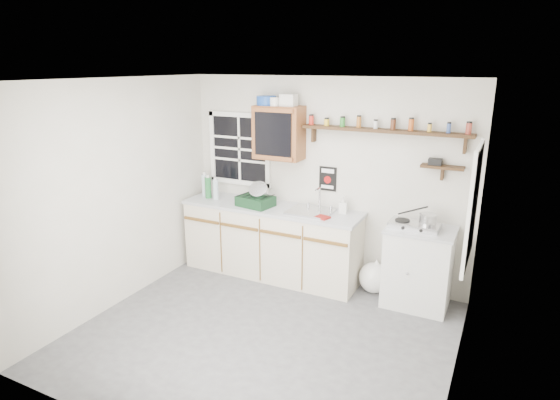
{
  "coord_description": "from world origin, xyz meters",
  "views": [
    {
      "loc": [
        2.01,
        -3.65,
        2.63
      ],
      "look_at": [
        -0.09,
        0.55,
        1.26
      ],
      "focal_mm": 30.0,
      "sensor_mm": 36.0,
      "label": 1
    }
  ],
  "objects_px": {
    "right_cabinet": "(418,267)",
    "hotplate": "(415,225)",
    "main_cabinet": "(271,241)",
    "spice_shelf": "(384,130)",
    "upper_cabinet": "(279,133)",
    "dish_rack": "(257,198)"
  },
  "relations": [
    {
      "from": "main_cabinet",
      "to": "dish_rack",
      "type": "distance_m",
      "value": 0.59
    },
    {
      "from": "right_cabinet",
      "to": "dish_rack",
      "type": "height_order",
      "value": "dish_rack"
    },
    {
      "from": "upper_cabinet",
      "to": "dish_rack",
      "type": "bearing_deg",
      "value": -132.76
    },
    {
      "from": "hotplate",
      "to": "dish_rack",
      "type": "bearing_deg",
      "value": -175.47
    },
    {
      "from": "spice_shelf",
      "to": "hotplate",
      "type": "bearing_deg",
      "value": -24.46
    },
    {
      "from": "upper_cabinet",
      "to": "dish_rack",
      "type": "height_order",
      "value": "upper_cabinet"
    },
    {
      "from": "main_cabinet",
      "to": "spice_shelf",
      "type": "height_order",
      "value": "spice_shelf"
    },
    {
      "from": "right_cabinet",
      "to": "spice_shelf",
      "type": "bearing_deg",
      "value": 160.5
    },
    {
      "from": "dish_rack",
      "to": "hotplate",
      "type": "relative_size",
      "value": 0.86
    },
    {
      "from": "spice_shelf",
      "to": "main_cabinet",
      "type": "bearing_deg",
      "value": -170.73
    },
    {
      "from": "spice_shelf",
      "to": "hotplate",
      "type": "xyz_separation_m",
      "value": [
        0.46,
        -0.21,
        -0.98
      ]
    },
    {
      "from": "right_cabinet",
      "to": "hotplate",
      "type": "relative_size",
      "value": 1.68
    },
    {
      "from": "upper_cabinet",
      "to": "spice_shelf",
      "type": "distance_m",
      "value": 1.28
    },
    {
      "from": "main_cabinet",
      "to": "spice_shelf",
      "type": "distance_m",
      "value": 1.98
    },
    {
      "from": "spice_shelf",
      "to": "hotplate",
      "type": "relative_size",
      "value": 3.52
    },
    {
      "from": "upper_cabinet",
      "to": "dish_rack",
      "type": "xyz_separation_m",
      "value": [
        -0.2,
        -0.22,
        -0.8
      ]
    },
    {
      "from": "dish_rack",
      "to": "main_cabinet",
      "type": "bearing_deg",
      "value": 33.13
    },
    {
      "from": "main_cabinet",
      "to": "right_cabinet",
      "type": "distance_m",
      "value": 1.84
    },
    {
      "from": "main_cabinet",
      "to": "hotplate",
      "type": "height_order",
      "value": "hotplate"
    },
    {
      "from": "upper_cabinet",
      "to": "spice_shelf",
      "type": "relative_size",
      "value": 0.34
    },
    {
      "from": "right_cabinet",
      "to": "spice_shelf",
      "type": "xyz_separation_m",
      "value": [
        -0.53,
        0.19,
        1.47
      ]
    },
    {
      "from": "right_cabinet",
      "to": "upper_cabinet",
      "type": "relative_size",
      "value": 1.4
    }
  ]
}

